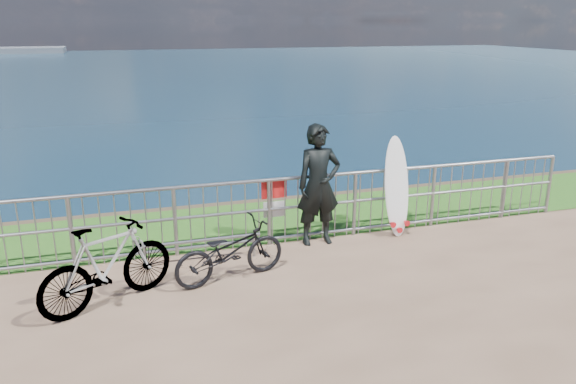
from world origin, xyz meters
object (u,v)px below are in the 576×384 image
object	(u,v)px
surfboard	(397,190)
bicycle_near	(230,251)
bicycle_far	(107,265)
surfer	(319,185)

from	to	relation	value
surfboard	bicycle_near	distance (m)	3.23
bicycle_near	bicycle_far	bearing A→B (deg)	84.97
surfer	bicycle_near	bearing A→B (deg)	-149.93
surfer	bicycle_near	distance (m)	2.00
surfer	bicycle_near	world-z (taller)	surfer
bicycle_far	bicycle_near	bearing A→B (deg)	-109.55
surfboard	bicycle_far	world-z (taller)	surfboard
surfboard	bicycle_near	size ratio (longest dim) A/B	1.03
surfer	bicycle_near	size ratio (longest dim) A/B	1.20
surfboard	bicycle_near	world-z (taller)	surfboard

